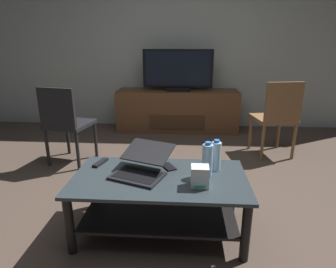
% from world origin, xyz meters
% --- Properties ---
extents(ground_plane, '(7.68, 7.68, 0.00)m').
position_xyz_m(ground_plane, '(0.00, 0.00, 0.00)').
color(ground_plane, '#4C3D33').
extents(back_wall, '(6.40, 0.12, 2.80)m').
position_xyz_m(back_wall, '(0.00, 2.55, 1.40)').
color(back_wall, '#A8B2A8').
rests_on(back_wall, ground).
extents(coffee_table, '(1.21, 0.65, 0.43)m').
position_xyz_m(coffee_table, '(-0.04, -0.29, 0.30)').
color(coffee_table, '#2D383D').
rests_on(coffee_table, ground).
extents(media_cabinet, '(1.83, 0.49, 0.62)m').
position_xyz_m(media_cabinet, '(-0.00, 2.23, 0.31)').
color(media_cabinet, brown).
rests_on(media_cabinet, ground).
extents(television, '(1.03, 0.20, 0.60)m').
position_xyz_m(television, '(-0.00, 2.21, 0.91)').
color(television, black).
rests_on(television, media_cabinet).
extents(dining_chair, '(0.51, 0.51, 0.91)m').
position_xyz_m(dining_chair, '(1.19, 1.21, 0.51)').
color(dining_chair, brown).
rests_on(dining_chair, ground).
extents(side_chair, '(0.52, 0.52, 0.88)m').
position_xyz_m(side_chair, '(-1.18, 0.83, 0.50)').
color(side_chair, black).
rests_on(side_chair, ground).
extents(laptop, '(0.47, 0.50, 0.18)m').
position_xyz_m(laptop, '(-0.17, -0.25, 0.49)').
color(laptop, black).
rests_on(laptop, coffee_table).
extents(router_box, '(0.11, 0.10, 0.14)m').
position_xyz_m(router_box, '(0.23, -0.42, 0.50)').
color(router_box, white).
rests_on(router_box, coffee_table).
extents(water_bottle_near, '(0.07, 0.07, 0.23)m').
position_xyz_m(water_bottle_near, '(0.35, -0.15, 0.54)').
color(water_bottle_near, silver).
rests_on(water_bottle_near, coffee_table).
extents(water_bottle_far, '(0.07, 0.07, 0.25)m').
position_xyz_m(water_bottle_far, '(0.28, -0.26, 0.55)').
color(water_bottle_far, '#99C6E5').
rests_on(water_bottle_far, coffee_table).
extents(cell_phone, '(0.13, 0.16, 0.01)m').
position_xyz_m(cell_phone, '(0.01, -0.14, 0.44)').
color(cell_phone, black).
rests_on(cell_phone, coffee_table).
extents(tv_remote, '(0.09, 0.17, 0.02)m').
position_xyz_m(tv_remote, '(-0.52, -0.11, 0.44)').
color(tv_remote, black).
rests_on(tv_remote, coffee_table).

